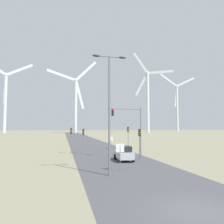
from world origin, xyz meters
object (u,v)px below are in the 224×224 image
(stop_sign_near, at_px, (120,152))
(car_approaching, at_px, (124,153))
(traffic_light_mast_overhead, at_px, (130,122))
(streetlamp, at_px, (109,100))
(traffic_light_post_mid_right, at_px, (128,133))
(traffic_light_post_near_right, at_px, (140,137))
(stop_sign_far, at_px, (111,141))
(wind_turbine_far_right, at_px, (177,103))
(wind_turbine_right, at_px, (148,96))
(wind_turbine_left, at_px, (5,96))
(traffic_light_post_near_left, at_px, (83,136))
(traffic_light_post_mid_left, at_px, (71,135))
(wind_turbine_center, at_px, (76,99))

(stop_sign_near, bearing_deg, car_approaching, 71.18)
(stop_sign_near, xyz_separation_m, traffic_light_mast_overhead, (3.77, 8.81, 3.11))
(streetlamp, bearing_deg, traffic_light_post_mid_right, 68.93)
(traffic_light_post_near_right, bearing_deg, traffic_light_mast_overhead, 105.47)
(stop_sign_near, height_order, stop_sign_far, stop_sign_near)
(streetlamp, height_order, traffic_light_post_near_right, streetlamp)
(car_approaching, distance_m, wind_turbine_far_right, 204.16)
(wind_turbine_right, bearing_deg, wind_turbine_far_right, 41.43)
(stop_sign_near, distance_m, wind_turbine_left, 152.10)
(car_approaching, height_order, wind_turbine_left, wind_turbine_left)
(stop_sign_far, height_order, traffic_light_post_near_right, traffic_light_post_near_right)
(traffic_light_post_near_left, bearing_deg, wind_turbine_right, 63.67)
(traffic_light_post_near_right, xyz_separation_m, traffic_light_post_mid_left, (-8.41, 8.34, 0.10))
(streetlamp, relative_size, wind_turbine_far_right, 0.18)
(streetlamp, relative_size, traffic_light_post_near_right, 2.70)
(traffic_light_post_near_left, distance_m, wind_turbine_right, 138.09)
(traffic_light_post_near_right, relative_size, traffic_light_post_mid_left, 0.96)
(wind_turbine_left, height_order, wind_turbine_far_right, wind_turbine_far_right)
(traffic_light_post_near_left, xyz_separation_m, wind_turbine_far_right, (109.15, 164.85, 25.73))
(wind_turbine_center, bearing_deg, wind_turbine_far_right, 21.20)
(stop_sign_far, height_order, traffic_light_post_mid_left, traffic_light_post_mid_left)
(traffic_light_mast_overhead, xyz_separation_m, wind_turbine_center, (-0.40, 130.22, 19.75))
(traffic_light_post_near_right, relative_size, wind_turbine_right, 0.06)
(car_approaching, distance_m, wind_turbine_center, 134.91)
(traffic_light_post_mid_left, distance_m, wind_turbine_left, 136.62)
(wind_turbine_left, height_order, wind_turbine_right, wind_turbine_right)
(stop_sign_near, relative_size, traffic_light_post_mid_right, 0.61)
(wind_turbine_left, xyz_separation_m, wind_turbine_far_right, (151.85, 35.88, 2.85))
(traffic_light_mast_overhead, distance_m, wind_turbine_far_right, 200.62)
(traffic_light_post_mid_right, relative_size, wind_turbine_far_right, 0.07)
(traffic_light_post_mid_right, height_order, wind_turbine_right, wind_turbine_right)
(streetlamp, bearing_deg, traffic_light_post_near_right, 55.07)
(stop_sign_near, bearing_deg, wind_turbine_far_right, 59.17)
(traffic_light_post_near_left, bearing_deg, stop_sign_far, 47.30)
(wind_turbine_left, bearing_deg, traffic_light_post_mid_right, -67.46)
(streetlamp, distance_m, traffic_light_post_mid_right, 22.58)
(wind_turbine_center, relative_size, wind_turbine_right, 0.86)
(traffic_light_post_mid_right, xyz_separation_m, car_approaching, (-4.51, -12.98, -2.18))
(traffic_light_post_mid_left, relative_size, wind_turbine_right, 0.06)
(traffic_light_post_mid_right, height_order, traffic_light_mast_overhead, traffic_light_mast_overhead)
(traffic_light_post_near_left, relative_size, traffic_light_post_mid_left, 0.96)
(streetlamp, bearing_deg, stop_sign_far, 77.24)
(traffic_light_post_mid_right, distance_m, wind_turbine_center, 121.79)
(car_approaching, bearing_deg, wind_turbine_center, 89.46)
(traffic_light_post_near_right, relative_size, traffic_light_mast_overhead, 0.56)
(traffic_light_post_mid_left, bearing_deg, wind_turbine_right, 62.86)
(car_approaching, bearing_deg, traffic_light_post_mid_left, 125.20)
(streetlamp, height_order, wind_turbine_far_right, wind_turbine_far_right)
(stop_sign_near, height_order, wind_turbine_far_right, wind_turbine_far_right)
(stop_sign_near, xyz_separation_m, wind_turbine_center, (3.37, 139.03, 22.86))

